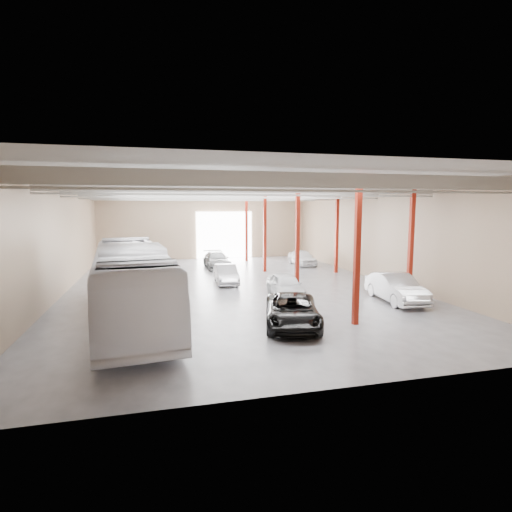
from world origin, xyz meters
name	(u,v)px	position (x,y,z in m)	size (l,w,h in m)	color
depot_shell	(235,215)	(0.13, 0.48, 4.98)	(22.12, 32.12, 7.06)	#4E4E53
coach_bus	(131,283)	(-6.44, -6.85, 1.90)	(3.19, 13.64, 3.80)	white
black_sedan	(292,311)	(0.82, -9.55, 0.73)	(2.42, 5.24, 1.46)	black
car_row_a	(286,285)	(2.43, -3.75, 0.73)	(1.73, 4.30, 1.46)	silver
car_row_b	(226,274)	(-0.36, 1.50, 0.68)	(1.44, 4.13, 1.36)	#A5A5A9
car_row_c	(217,260)	(0.10, 9.03, 0.73)	(2.04, 5.01, 1.45)	slate
car_right_near	(396,288)	(8.30, -6.48, 0.83)	(1.75, 5.01, 1.65)	silver
car_right_far	(302,257)	(8.30, 8.82, 0.73)	(1.72, 4.29, 1.46)	white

